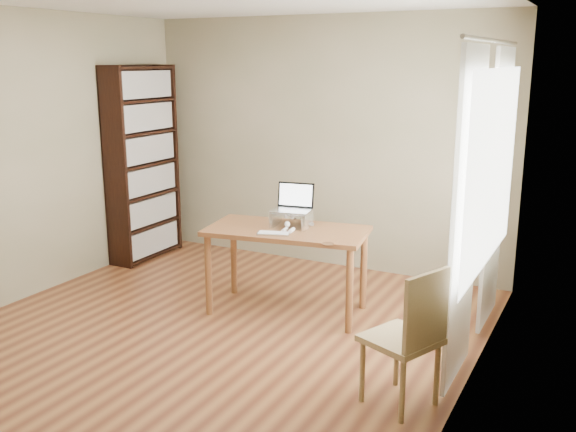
{
  "coord_description": "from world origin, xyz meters",
  "views": [
    {
      "loc": [
        2.76,
        -3.86,
        2.16
      ],
      "look_at": [
        0.33,
        0.81,
        0.87
      ],
      "focal_mm": 40.0,
      "sensor_mm": 36.0,
      "label": 1
    }
  ],
  "objects_px": {
    "cat": "(296,219)",
    "chair": "(412,333)",
    "bookshelf": "(143,164)",
    "keyboard": "(274,233)",
    "desk": "(287,240)",
    "laptop": "(294,204)"
  },
  "relations": [
    {
      "from": "laptop",
      "to": "bookshelf",
      "type": "bearing_deg",
      "value": 155.64
    },
    {
      "from": "bookshelf",
      "to": "laptop",
      "type": "height_order",
      "value": "bookshelf"
    },
    {
      "from": "bookshelf",
      "to": "keyboard",
      "type": "height_order",
      "value": "bookshelf"
    },
    {
      "from": "cat",
      "to": "chair",
      "type": "xyz_separation_m",
      "value": [
        1.39,
        -1.16,
        -0.32
      ]
    },
    {
      "from": "laptop",
      "to": "keyboard",
      "type": "distance_m",
      "value": 0.4
    },
    {
      "from": "desk",
      "to": "keyboard",
      "type": "distance_m",
      "value": 0.25
    },
    {
      "from": "chair",
      "to": "laptop",
      "type": "bearing_deg",
      "value": 163.14
    },
    {
      "from": "keyboard",
      "to": "bookshelf",
      "type": "bearing_deg",
      "value": 138.27
    },
    {
      "from": "cat",
      "to": "chair",
      "type": "distance_m",
      "value": 1.84
    },
    {
      "from": "desk",
      "to": "keyboard",
      "type": "xyz_separation_m",
      "value": [
        -0.01,
        -0.22,
        0.11
      ]
    },
    {
      "from": "desk",
      "to": "laptop",
      "type": "relative_size",
      "value": 4.05
    },
    {
      "from": "bookshelf",
      "to": "keyboard",
      "type": "relative_size",
      "value": 7.21
    },
    {
      "from": "laptop",
      "to": "cat",
      "type": "bearing_deg",
      "value": -48.15
    },
    {
      "from": "bookshelf",
      "to": "laptop",
      "type": "distance_m",
      "value": 2.23
    },
    {
      "from": "chair",
      "to": "desk",
      "type": "bearing_deg",
      "value": 166.57
    },
    {
      "from": "desk",
      "to": "keyboard",
      "type": "height_order",
      "value": "keyboard"
    },
    {
      "from": "bookshelf",
      "to": "cat",
      "type": "relative_size",
      "value": 4.33
    },
    {
      "from": "keyboard",
      "to": "chair",
      "type": "distance_m",
      "value": 1.68
    },
    {
      "from": "keyboard",
      "to": "desk",
      "type": "bearing_deg",
      "value": 69.33
    },
    {
      "from": "desk",
      "to": "chair",
      "type": "distance_m",
      "value": 1.78
    },
    {
      "from": "laptop",
      "to": "cat",
      "type": "distance_m",
      "value": 0.13
    },
    {
      "from": "cat",
      "to": "chair",
      "type": "relative_size",
      "value": 0.52
    }
  ]
}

